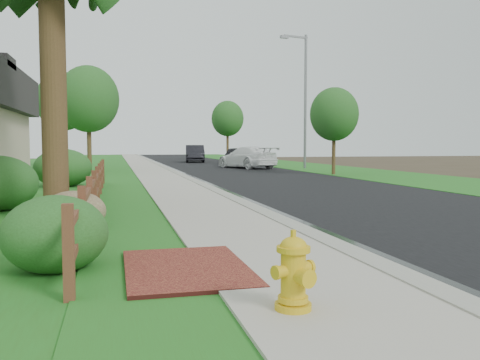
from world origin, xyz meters
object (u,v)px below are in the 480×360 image
object	(u,v)px
dark_car_mid	(236,155)
streetlight	(303,93)
white_suv	(247,157)
ranch_fence	(96,186)
fire_hydrant	(294,273)

from	to	relation	value
dark_car_mid	streetlight	xyz separation A→B (m)	(2.73, -9.10, 4.57)
streetlight	white_suv	bearing A→B (deg)	157.63
ranch_fence	dark_car_mid	world-z (taller)	dark_car_mid
fire_hydrant	dark_car_mid	size ratio (longest dim) A/B	0.18
fire_hydrant	white_suv	world-z (taller)	white_suv
fire_hydrant	white_suv	xyz separation A→B (m)	(7.62, 30.96, 0.33)
fire_hydrant	dark_car_mid	distance (m)	39.48
fire_hydrant	dark_car_mid	bearing A→B (deg)	77.40
fire_hydrant	dark_car_mid	world-z (taller)	dark_car_mid
ranch_fence	dark_car_mid	xyz separation A→B (m)	(10.80, 29.12, 0.16)
white_suv	streetlight	distance (m)	6.07
fire_hydrant	streetlight	size ratio (longest dim) A/B	0.08
dark_car_mid	white_suv	bearing A→B (deg)	101.42
ranch_fence	fire_hydrant	world-z (taller)	ranch_fence
ranch_fence	dark_car_mid	bearing A→B (deg)	69.65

